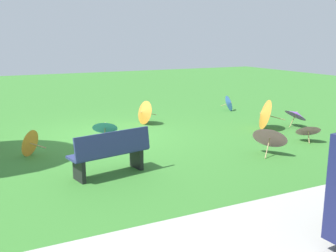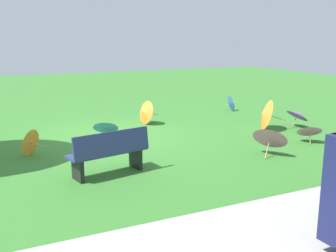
{
  "view_description": "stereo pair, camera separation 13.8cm",
  "coord_description": "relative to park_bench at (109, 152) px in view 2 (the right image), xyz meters",
  "views": [
    {
      "loc": [
        3.18,
        10.18,
        2.65
      ],
      "look_at": [
        -0.91,
        1.97,
        0.6
      ],
      "focal_mm": 42.53,
      "sensor_mm": 36.0,
      "label": 1
    },
    {
      "loc": [
        3.06,
        10.24,
        2.65
      ],
      "look_at": [
        -0.91,
        1.97,
        0.6
      ],
      "focal_mm": 42.53,
      "sensor_mm": 36.0,
      "label": 2
    }
  ],
  "objects": [
    {
      "name": "ground",
      "position": [
        -0.87,
        -3.04,
        -0.47
      ],
      "size": [
        40.0,
        40.0,
        0.0
      ],
      "primitive_type": "plane",
      "color": "#387A2D"
    },
    {
      "name": "park_bench",
      "position": [
        0.0,
        0.0,
        0.0
      ],
      "size": [
        1.66,
        0.78,
        0.9
      ],
      "color": "navy",
      "rests_on": "ground"
    },
    {
      "name": "parasol_blue_0",
      "position": [
        -0.75,
        -2.71,
        -0.08
      ],
      "size": [
        0.84,
        0.82,
        0.64
      ],
      "color": "tan",
      "rests_on": "ground"
    },
    {
      "name": "parasol_orange_0",
      "position": [
        -5.29,
        -1.87,
        -0.01
      ],
      "size": [
        0.98,
        0.97,
        0.9
      ],
      "color": "tan",
      "rests_on": "ground"
    },
    {
      "name": "parasol_pink_0",
      "position": [
        -3.75,
        0.25,
        -0.03
      ],
      "size": [
        1.0,
        1.03,
        0.75
      ],
      "color": "tan",
      "rests_on": "ground"
    },
    {
      "name": "parasol_pink_1",
      "position": [
        -5.4,
        -0.21,
        -0.14
      ],
      "size": [
        0.83,
        0.81,
        0.55
      ],
      "color": "tan",
      "rests_on": "ground"
    },
    {
      "name": "parasol_orange_2",
      "position": [
        -2.4,
        -4.06,
        -0.09
      ],
      "size": [
        0.71,
        0.78,
        0.75
      ],
      "color": "tan",
      "rests_on": "ground"
    },
    {
      "name": "parasol_blue_2",
      "position": [
        -6.18,
        -4.78,
        -0.17
      ],
      "size": [
        0.66,
        0.61,
        0.58
      ],
      "color": "tan",
      "rests_on": "ground"
    },
    {
      "name": "parasol_purple_0",
      "position": [
        -6.41,
        -1.68,
        -0.07
      ],
      "size": [
        0.66,
        0.68,
        0.62
      ],
      "color": "tan",
      "rests_on": "ground"
    },
    {
      "name": "parasol_orange_3",
      "position": [
        1.27,
        -2.07,
        -0.15
      ],
      "size": [
        0.64,
        0.63,
        0.63
      ],
      "color": "tan",
      "rests_on": "ground"
    }
  ]
}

